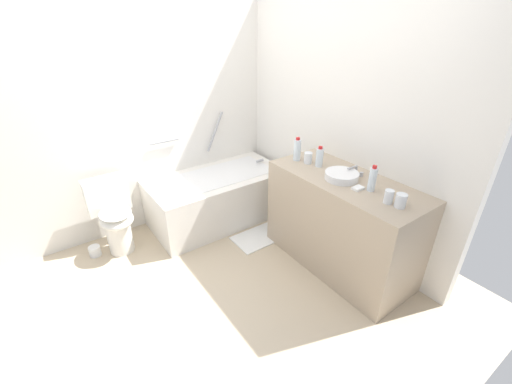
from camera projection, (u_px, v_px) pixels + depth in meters
ground_plane at (209, 278)px, 3.00m from camera, size 3.83×3.83×0.00m
wall_back_tiled at (142, 121)px, 3.36m from camera, size 3.23×0.10×2.33m
wall_right_mirror at (334, 126)px, 3.20m from camera, size 0.10×2.83×2.33m
bathtub at (218, 196)px, 3.76m from camera, size 1.52×0.77×1.14m
toilet at (114, 216)px, 3.21m from camera, size 0.40×0.47×0.76m
vanity_counter at (340, 223)px, 2.99m from camera, size 0.60×1.39×0.89m
sink_basin at (342, 176)px, 2.77m from camera, size 0.28×0.28×0.06m
sink_faucet at (355, 170)px, 2.85m from camera, size 0.13×0.15×0.08m
water_bottle_0 at (373, 179)px, 2.55m from camera, size 0.06×0.06×0.21m
water_bottle_1 at (297, 150)px, 3.10m from camera, size 0.07×0.07×0.23m
water_bottle_2 at (320, 157)px, 2.98m from camera, size 0.07×0.07×0.19m
drinking_glass_0 at (401, 201)px, 2.35m from camera, size 0.08×0.08×0.10m
drinking_glass_1 at (389, 197)px, 2.40m from camera, size 0.07×0.07×0.10m
drinking_glass_2 at (308, 158)px, 3.06m from camera, size 0.08×0.08×0.10m
soap_dish at (358, 188)px, 2.61m from camera, size 0.09×0.06×0.02m
bath_mat at (261, 236)px, 3.56m from camera, size 0.60×0.35×0.01m
toilet_paper_roll at (95, 251)px, 3.26m from camera, size 0.11×0.11×0.10m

